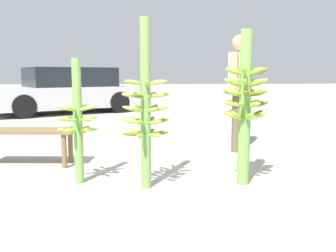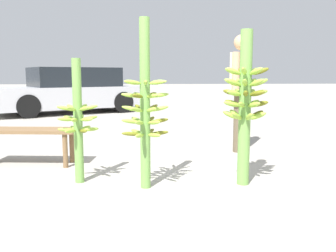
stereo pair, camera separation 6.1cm
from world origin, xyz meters
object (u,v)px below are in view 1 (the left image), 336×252
at_px(banana_stalk_right, 245,102).
at_px(vendor_person, 239,83).
at_px(banana_stalk_center, 146,106).
at_px(parked_car, 67,91).
at_px(market_bench, 26,135).
at_px(banana_stalk_left, 78,121).

relative_size(banana_stalk_right, vendor_person, 0.92).
xyz_separation_m(banana_stalk_center, parked_car, (-2.03, 7.52, -0.18)).
height_order(banana_stalk_right, market_bench, banana_stalk_right).
bearing_deg(banana_stalk_center, parked_car, 105.08).
bearing_deg(banana_stalk_left, banana_stalk_center, -19.32).
bearing_deg(market_bench, parked_car, 101.76).
height_order(vendor_person, parked_car, vendor_person).
bearing_deg(parked_car, banana_stalk_center, 166.90).
relative_size(banana_stalk_center, parked_car, 0.36).
bearing_deg(banana_stalk_right, parked_car, 111.99).
distance_m(banana_stalk_right, parked_car, 8.07).
distance_m(banana_stalk_left, parked_car, 7.40).
bearing_deg(parked_car, banana_stalk_left, 162.29).
relative_size(vendor_person, market_bench, 1.33).
xyz_separation_m(banana_stalk_right, vendor_person, (0.41, 1.67, 0.16)).
bearing_deg(banana_stalk_center, banana_stalk_left, 160.68).
bearing_deg(market_bench, vendor_person, 19.05).
relative_size(banana_stalk_right, parked_car, 0.34).
relative_size(banana_stalk_left, parked_car, 0.28).
bearing_deg(market_bench, banana_stalk_right, -16.63).
bearing_deg(banana_stalk_right, vendor_person, 76.06).
xyz_separation_m(banana_stalk_left, parked_car, (-1.34, 7.28, -0.01)).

